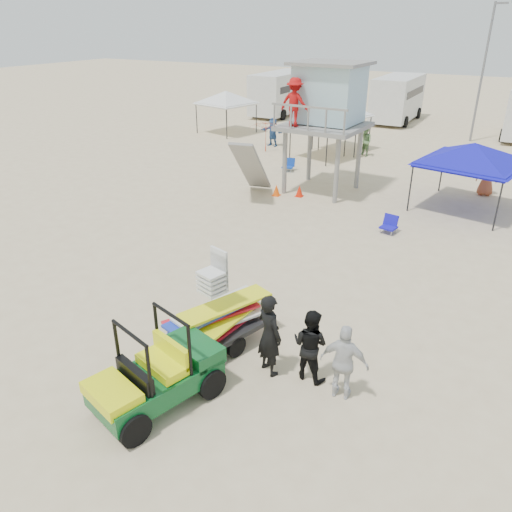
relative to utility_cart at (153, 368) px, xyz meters
The scene contains 21 objects.
ground 2.10m from the utility_cart, 114.39° to the left, with size 140.00×140.00×0.00m, color beige.
utility_cart is the anchor object (origin of this frame).
surf_trailer 2.34m from the utility_cart, 89.87° to the left, with size 1.85×2.61×2.19m.
man_left 2.54m from the utility_cart, 53.22° to the left, with size 0.70×0.46×1.93m, color black.
man_mid 3.29m from the utility_cart, 43.94° to the left, with size 0.81×0.63×1.67m, color black.
man_right 3.81m from the utility_cart, 32.28° to the left, with size 1.00×0.42×1.70m, color silver.
lifeguard_tower 15.32m from the utility_cart, 99.45° to the left, with size 3.53×3.53×5.37m.
canopy_blue 15.74m from the utility_cart, 76.22° to the left, with size 4.12×4.12×3.13m.
canopy_white_a 20.81m from the utility_cart, 102.67° to the left, with size 3.39×3.39×3.07m.
canopy_white_b 26.75m from the utility_cart, 118.70° to the left, with size 3.64×3.64×3.16m.
canopy_white_c 23.05m from the utility_cart, 100.82° to the left, with size 3.18×3.18×3.20m.
umbrella_a 21.45m from the utility_cart, 111.81° to the left, with size 1.92×1.96×1.76m, color red.
umbrella_b 21.13m from the utility_cart, 104.72° to the left, with size 2.13×2.17×1.96m, color yellow.
cone_near 13.58m from the utility_cart, 106.27° to the left, with size 0.34×0.34×0.50m, color #F85007.
cone_far 13.72m from the utility_cart, 102.04° to the left, with size 0.34×0.34×0.50m, color red.
beach_chair_a 17.66m from the utility_cart, 106.64° to the left, with size 0.64×0.68×0.64m.
beach_chair_b 11.42m from the utility_cart, 81.38° to the left, with size 0.63×0.67×0.64m.
rv_far_left 34.21m from the utility_cart, 111.95° to the left, with size 2.64×6.80×3.25m.
rv_mid_left 33.45m from the utility_cart, 96.50° to the left, with size 2.65×6.50×3.25m.
light_pole_left 28.98m from the utility_cart, 85.59° to the left, with size 0.14×0.14×8.00m, color slate.
distant_beachgoers 21.65m from the utility_cart, 94.29° to the left, with size 19.55×13.23×1.77m.
Camera 1 is at (6.36, -7.68, 7.12)m, focal length 35.00 mm.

